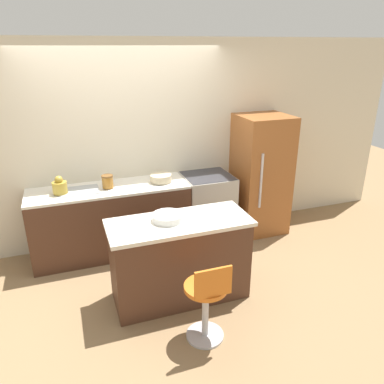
% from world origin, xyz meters
% --- Properties ---
extents(ground_plane, '(14.00, 14.00, 0.00)m').
position_xyz_m(ground_plane, '(0.00, 0.00, 0.00)').
color(ground_plane, '#8E704C').
extents(wall_back, '(8.00, 0.06, 2.60)m').
position_xyz_m(wall_back, '(0.00, 0.65, 1.30)').
color(wall_back, beige).
rests_on(wall_back, ground_plane).
extents(back_counter, '(1.93, 0.60, 0.90)m').
position_xyz_m(back_counter, '(-0.29, 0.32, 0.44)').
color(back_counter, '#4C2D1E').
rests_on(back_counter, ground_plane).
extents(kitchen_island, '(1.43, 0.59, 0.89)m').
position_xyz_m(kitchen_island, '(0.24, -0.84, 0.45)').
color(kitchen_island, '#4C2D1E').
rests_on(kitchen_island, ground_plane).
extents(oven_range, '(0.64, 0.61, 0.90)m').
position_xyz_m(oven_range, '(1.01, 0.32, 0.45)').
color(oven_range, '#B7B2A8').
rests_on(oven_range, ground_plane).
extents(refrigerator, '(0.68, 0.67, 1.64)m').
position_xyz_m(refrigerator, '(1.79, 0.29, 0.82)').
color(refrigerator, '#995628').
rests_on(refrigerator, ground_plane).
extents(stool_chair, '(0.39, 0.39, 0.83)m').
position_xyz_m(stool_chair, '(0.27, -1.52, 0.41)').
color(stool_chair, '#B7B7BC').
rests_on(stool_chair, ground_plane).
extents(kettle, '(0.17, 0.17, 0.21)m').
position_xyz_m(kettle, '(-0.85, 0.30, 0.98)').
color(kettle, '#B29333').
rests_on(kettle, back_counter).
extents(mixing_bowl, '(0.27, 0.27, 0.09)m').
position_xyz_m(mixing_bowl, '(0.36, 0.30, 0.94)').
color(mixing_bowl, '#C1B28E').
rests_on(mixing_bowl, back_counter).
extents(canister_jar, '(0.14, 0.14, 0.16)m').
position_xyz_m(canister_jar, '(-0.30, 0.30, 0.97)').
color(canister_jar, '#9E6623').
rests_on(canister_jar, back_counter).
extents(fruit_bowl, '(0.31, 0.31, 0.07)m').
position_xyz_m(fruit_bowl, '(0.14, -0.80, 0.92)').
color(fruit_bowl, white).
rests_on(fruit_bowl, kitchen_island).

